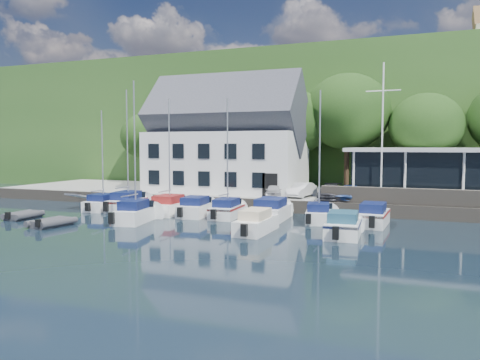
{
  "coord_description": "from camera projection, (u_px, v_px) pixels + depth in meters",
  "views": [
    {
      "loc": [
        9.81,
        -24.35,
        5.28
      ],
      "look_at": [
        -2.82,
        9.0,
        2.65
      ],
      "focal_mm": 35.0,
      "sensor_mm": 36.0,
      "label": 1
    }
  ],
  "objects": [
    {
      "name": "boat_r1_2",
      "position": [
        169.0,
        155.0,
        35.77
      ],
      "size": [
        2.29,
        5.88,
        9.11
      ],
      "primitive_type": null,
      "rotation": [
        0.0,
        0.0,
        0.02
      ],
      "color": "white",
      "rests_on": "ground"
    },
    {
      "name": "car_white",
      "position": [
        302.0,
        190.0,
        38.9
      ],
      "size": [
        1.95,
        3.81,
        1.2
      ],
      "primitive_type": "imported",
      "rotation": [
        0.0,
        0.0,
        -0.2
      ],
      "color": "silver",
      "rests_on": "quay"
    },
    {
      "name": "boat_r2_3",
      "position": [
        257.0,
        221.0,
        28.38
      ],
      "size": [
        1.89,
        6.11,
        1.45
      ],
      "primitive_type": null,
      "rotation": [
        0.0,
        0.0,
        -0.02
      ],
      "color": "white",
      "rests_on": "ground"
    },
    {
      "name": "boat_r2_4",
      "position": [
        344.0,
        224.0,
        27.21
      ],
      "size": [
        2.35,
        5.61,
        1.48
      ],
      "primitive_type": null,
      "rotation": [
        0.0,
        0.0,
        0.05
      ],
      "color": "white",
      "rests_on": "ground"
    },
    {
      "name": "tree_0",
      "position": [
        146.0,
        148.0,
        53.7
      ],
      "size": [
        5.83,
        5.83,
        7.97
      ],
      "primitive_type": null,
      "color": "#173810",
      "rests_on": "quay"
    },
    {
      "name": "hillside",
      "position": [
        359.0,
        130.0,
        83.79
      ],
      "size": [
        160.0,
        75.0,
        16.0
      ],
      "primitive_type": "cube",
      "color": "#294E1D",
      "rests_on": "ground"
    },
    {
      "name": "club_pavilion",
      "position": [
        432.0,
        174.0,
        37.37
      ],
      "size": [
        13.2,
        7.2,
        4.1
      ],
      "primitive_type": null,
      "color": "black",
      "rests_on": "quay"
    },
    {
      "name": "car_dgrey",
      "position": [
        330.0,
        192.0,
        37.26
      ],
      "size": [
        1.86,
        4.19,
        1.2
      ],
      "primitive_type": "imported",
      "rotation": [
        0.0,
        0.0,
        0.04
      ],
      "color": "#313137",
      "rests_on": "quay"
    },
    {
      "name": "dinghy_1",
      "position": [
        51.0,
        221.0,
        30.55
      ],
      "size": [
        2.16,
        3.14,
        0.68
      ],
      "primitive_type": null,
      "rotation": [
        0.0,
        0.0,
        -0.15
      ],
      "color": "#36363B",
      "rests_on": "ground"
    },
    {
      "name": "flagpole",
      "position": [
        382.0,
        133.0,
        35.1
      ],
      "size": [
        2.51,
        0.2,
        10.46
      ],
      "primitive_type": null,
      "color": "white",
      "rests_on": "quay"
    },
    {
      "name": "car_blue",
      "position": [
        350.0,
        192.0,
        36.87
      ],
      "size": [
        2.38,
        3.96,
        1.27
      ],
      "primitive_type": "imported",
      "rotation": [
        0.0,
        0.0,
        -0.26
      ],
      "color": "navy",
      "rests_on": "quay"
    },
    {
      "name": "quay_face",
      "position": [
        282.0,
        206.0,
        36.78
      ],
      "size": [
        60.0,
        0.3,
        1.0
      ],
      "primitive_type": "cube",
      "color": "#5B5348",
      "rests_on": "ground"
    },
    {
      "name": "gangway",
      "position": [
        94.0,
        206.0,
        40.78
      ],
      "size": [
        1.2,
        6.0,
        1.4
      ],
      "primitive_type": null,
      "color": "#BCBCC1",
      "rests_on": "ground"
    },
    {
      "name": "field_patch",
      "position": [
        409.0,
        88.0,
        87.83
      ],
      "size": [
        50.0,
        30.0,
        0.3
      ],
      "primitive_type": "cube",
      "color": "#4F6030",
      "rests_on": "hillside"
    },
    {
      "name": "dinghy_0",
      "position": [
        23.0,
        214.0,
        33.81
      ],
      "size": [
        1.8,
        2.89,
        0.66
      ],
      "primitive_type": null,
      "rotation": [
        0.0,
        0.0,
        0.04
      ],
      "color": "#36363B",
      "rests_on": "ground"
    },
    {
      "name": "boat_r2_1",
      "position": [
        135.0,
        153.0,
        31.9
      ],
      "size": [
        2.79,
        6.09,
        9.54
      ],
      "primitive_type": null,
      "rotation": [
        0.0,
        0.0,
        0.17
      ],
      "color": "white",
      "rests_on": "ground"
    },
    {
      "name": "boat_r1_7",
      "position": [
        373.0,
        214.0,
        30.95
      ],
      "size": [
        2.18,
        5.87,
        1.52
      ],
      "primitive_type": null,
      "rotation": [
        0.0,
        0.0,
        -0.05
      ],
      "color": "white",
      "rests_on": "ground"
    },
    {
      "name": "tree_2",
      "position": [
        293.0,
        139.0,
        46.58
      ],
      "size": [
        7.15,
        7.15,
        9.77
      ],
      "primitive_type": null,
      "color": "#173810",
      "rests_on": "quay"
    },
    {
      "name": "boat_r1_1",
      "position": [
        127.0,
        151.0,
        37.83
      ],
      "size": [
        3.03,
        6.76,
        9.61
      ],
      "primitive_type": null,
      "rotation": [
        0.0,
        0.0,
        0.14
      ],
      "color": "white",
      "rests_on": "ground"
    },
    {
      "name": "tree_4",
      "position": [
        426.0,
        143.0,
        42.64
      ],
      "size": [
        6.63,
        6.63,
        9.06
      ],
      "primitive_type": null,
      "color": "#173810",
      "rests_on": "quay"
    },
    {
      "name": "tree_3",
      "position": [
        347.0,
        132.0,
        45.41
      ],
      "size": [
        8.23,
        8.23,
        11.25
      ],
      "primitive_type": null,
      "color": "#173810",
      "rests_on": "quay"
    },
    {
      "name": "car_silver",
      "position": [
        274.0,
        191.0,
        38.53
      ],
      "size": [
        2.02,
        3.45,
        1.1
      ],
      "primitive_type": "imported",
      "rotation": [
        0.0,
        0.0,
        0.24
      ],
      "color": "#BCBCC2",
      "rests_on": "quay"
    },
    {
      "name": "tree_1",
      "position": [
        199.0,
        141.0,
        50.24
      ],
      "size": [
        6.91,
        6.91,
        9.44
      ],
      "primitive_type": null,
      "color": "#173810",
      "rests_on": "quay"
    },
    {
      "name": "boat_r1_3",
      "position": [
        196.0,
        206.0,
        35.16
      ],
      "size": [
        2.6,
        5.92,
        1.47
      ],
      "primitive_type": null,
      "rotation": [
        0.0,
        0.0,
        0.1
      ],
      "color": "white",
      "rests_on": "ground"
    },
    {
      "name": "harbor_building",
      "position": [
        227.0,
        145.0,
        44.03
      ],
      "size": [
        14.4,
        8.2,
        8.7
      ],
      "primitive_type": null,
      "color": "white",
      "rests_on": "quay"
    },
    {
      "name": "boat_r1_6",
      "position": [
        320.0,
        162.0,
        31.88
      ],
      "size": [
        2.67,
        5.22,
        8.3
      ],
      "primitive_type": null,
      "rotation": [
        0.0,
        0.0,
        0.17
      ],
      "color": "white",
      "rests_on": "ground"
    },
    {
      "name": "boat_r1_4",
      "position": [
        227.0,
        158.0,
        34.09
      ],
      "size": [
        2.25,
        5.91,
        8.69
      ],
      "primitive_type": null,
      "rotation": [
        0.0,
        0.0,
        0.07
      ],
      "color": "white",
      "rests_on": "ground"
    },
    {
      "name": "boat_r1_5",
      "position": [
        272.0,
        209.0,
        33.46
      ],
      "size": [
        2.5,
        6.83,
        1.55
      ],
      "primitive_type": null,
      "rotation": [
        0.0,
        0.0,
        0.03
      ],
      "color": "white",
      "rests_on": "ground"
    },
    {
      "name": "quay",
      "position": [
        302.0,
        198.0,
        42.85
      ],
      "size": [
        60.0,
        13.0,
        1.0
      ],
      "primitive_type": "cube",
      "color": "gray",
      "rests_on": "ground"
    },
    {
      "name": "seawall",
      "position": [
        449.0,
        198.0,
        32.84
      ],
      "size": [
        18.0,
        0.5,
        1.2
      ],
      "primitive_type": "cube",
      "color": "#5B5348",
      "rests_on": "quay"
    },
    {
      "name": "boat_r1_0",
      "position": [
        102.0,
        159.0,
        37.9
      ],
      "size": [
        2.11,
        4.99,
        8.32
      ],
      "primitive_type": null,
      "rotation": [
        0.0,
        0.0,
        0.03
      ],
      "color": "white",
      "rests_on": "ground"
    },
    {
      "name": "ground",
      "position": [
        230.0,
        239.0,
        26.56
      ],
      "size": [
        180.0,
        180.0,
        0.0
      ],
      "primitive_type": "plane",
      "color": "black",
      "rests_on": "ground"
    }
  ]
}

